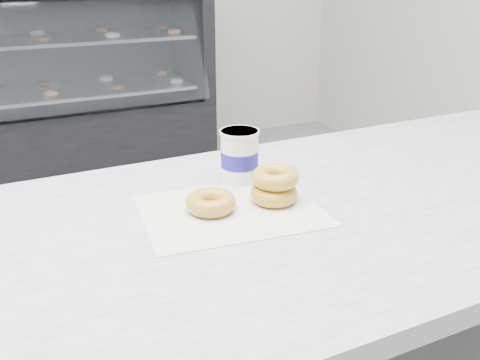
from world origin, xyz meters
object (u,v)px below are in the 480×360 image
object	(u,v)px
display_case	(16,109)
coffee_cup	(240,156)
donut_stack	(274,185)
donut_single	(211,202)

from	to	relation	value
display_case	coffee_cup	distance (m)	2.61
donut_stack	coffee_cup	bearing A→B (deg)	96.51
coffee_cup	donut_stack	bearing A→B (deg)	-91.26
display_case	donut_single	world-z (taller)	display_case
donut_single	coffee_cup	bearing A→B (deg)	44.47
display_case	donut_single	size ratio (longest dim) A/B	24.45
display_case	donut_stack	xyz separation A→B (m)	(0.33, -2.67, 0.44)
donut_stack	coffee_cup	distance (m)	0.13
display_case	coffee_cup	size ratio (longest dim) A/B	20.84
donut_single	display_case	bearing A→B (deg)	94.27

